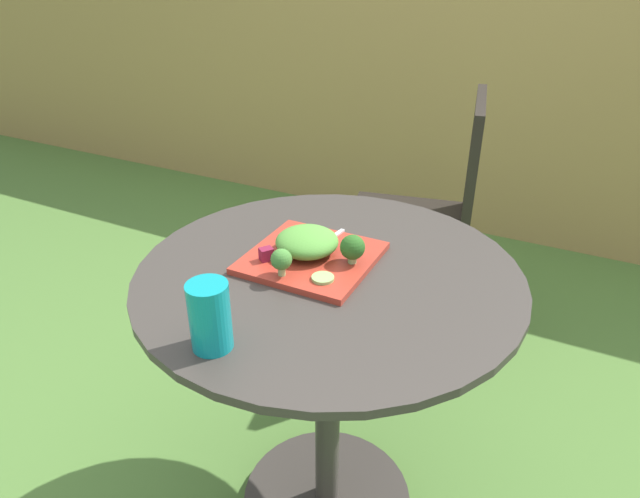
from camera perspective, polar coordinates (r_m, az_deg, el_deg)
bamboo_fence at (r=2.89m, az=17.55°, el=12.78°), size 8.00×0.08×1.22m
patio_table at (r=1.36m, az=0.79°, el=-13.04°), size 0.81×0.81×0.73m
patio_chair at (r=2.03m, az=11.45°, el=4.47°), size 0.52×0.52×0.90m
salad_plate at (r=1.21m, az=-0.86°, el=-0.89°), size 0.26×0.26×0.01m
drinking_glass at (r=0.96m, az=-10.96°, el=-6.97°), size 0.07×0.07×0.12m
fork at (r=1.24m, az=0.02°, el=0.33°), size 0.04×0.15×0.00m
lettuce_mound at (r=1.21m, az=-1.32°, el=0.74°), size 0.13×0.13×0.05m
broccoli_floret_0 at (r=1.17m, az=3.28°, el=0.14°), size 0.05×0.05×0.06m
broccoli_floret_1 at (r=1.12m, az=-3.90°, el=-1.11°), size 0.04×0.04×0.06m
cucumber_slice_0 at (r=1.12m, az=0.28°, el=-2.93°), size 0.05×0.05×0.01m
beet_chunk_0 at (r=1.19m, az=-5.41°, el=-0.51°), size 0.03×0.03×0.03m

